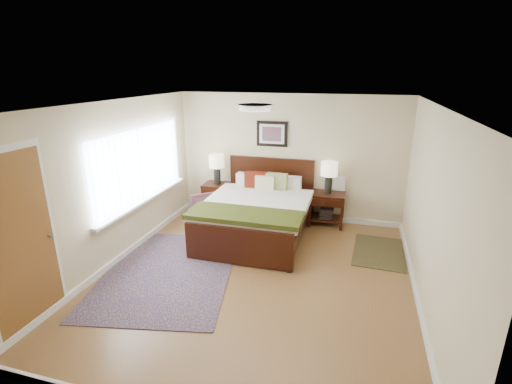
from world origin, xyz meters
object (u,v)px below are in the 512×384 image
bed (257,207)px  nightstand_right (327,206)px  rug_persian (168,272)px  armchair (216,214)px  lamp_left (217,164)px  lamp_right (329,172)px  nightstand_left (217,190)px

bed → nightstand_right: bed is taller
nightstand_right → rug_persian: 3.29m
rug_persian → armchair: bearing=72.9°
nightstand_right → lamp_left: (-2.28, 0.01, 0.69)m
bed → armchair: size_ratio=2.94×
lamp_right → rug_persian: 3.45m
bed → lamp_right: size_ratio=3.71×
bed → rug_persian: size_ratio=0.86×
nightstand_left → rug_persian: bearing=-86.5°
nightstand_right → lamp_right: lamp_right is taller
lamp_right → rug_persian: lamp_right is taller
bed → armchair: bed is taller
nightstand_left → nightstand_right: bearing=0.2°
armchair → rug_persian: armchair is taller
armchair → rug_persian: size_ratio=0.29×
nightstand_left → nightstand_right: nightstand_left is taller
nightstand_right → rug_persian: (-2.13, -2.48, -0.39)m
bed → nightstand_left: bed is taller
bed → rug_persian: bearing=-120.8°
bed → nightstand_right: size_ratio=3.42×
armchair → rug_persian: (-0.16, -1.59, -0.34)m
bed → rug_persian: bed is taller
lamp_right → rug_persian: size_ratio=0.23×
lamp_left → nightstand_right: bearing=-0.3°
nightstand_left → lamp_left: lamp_left is taller
rug_persian → bed: bearing=47.9°
lamp_left → lamp_right: lamp_left is taller
bed → armchair: (-0.80, -0.01, -0.21)m
nightstand_left → lamp_right: bearing=0.6°
armchair → bed: bearing=47.9°
nightstand_right → armchair: size_ratio=0.86×
nightstand_right → armchair: bearing=-155.7°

